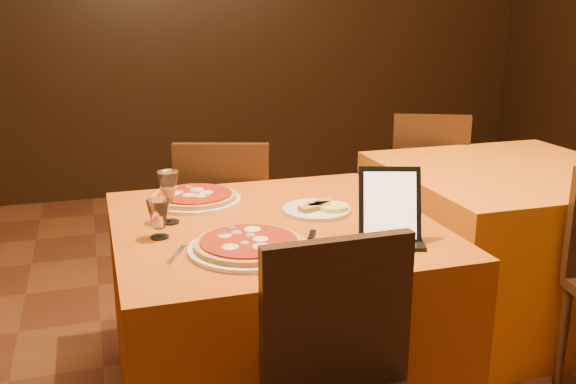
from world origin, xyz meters
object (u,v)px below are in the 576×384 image
object	(u,v)px
water_glass	(159,219)
wine_glass	(169,197)
main_table	(273,318)
chair_main_far	(227,228)
chair_side_far	(425,185)
pizza_far	(195,198)
side_table	(505,243)
tablet	(390,204)
pizza_near	(249,246)

from	to	relation	value
water_glass	wine_glass	bearing A→B (deg)	69.76
main_table	chair_main_far	size ratio (longest dim) A/B	1.21
chair_side_far	wine_glass	xyz separation A→B (m)	(-1.64, -1.12, 0.39)
pizza_far	chair_main_far	bearing A→B (deg)	65.35
side_table	tablet	xyz separation A→B (m)	(-0.98, -0.70, 0.49)
pizza_far	wine_glass	size ratio (longest dim) A/B	1.89
chair_main_far	chair_side_far	xyz separation A→B (m)	(1.29, 0.41, 0.00)
chair_main_far	wine_glass	world-z (taller)	wine_glass
side_table	chair_main_far	distance (m)	1.35
chair_side_far	wine_glass	distance (m)	2.02
pizza_near	wine_glass	distance (m)	0.40
chair_main_far	side_table	bearing A→B (deg)	-179.48
chair_main_far	tablet	xyz separation A→B (m)	(0.31, -1.09, 0.41)
pizza_far	main_table	bearing A→B (deg)	-54.93
side_table	chair_side_far	bearing A→B (deg)	90.00
chair_side_far	tablet	bearing A→B (deg)	80.84
main_table	tablet	distance (m)	0.65
chair_main_far	chair_side_far	bearing A→B (deg)	-144.84
water_glass	tablet	world-z (taller)	tablet
chair_main_far	pizza_far	world-z (taller)	chair_main_far
tablet	chair_side_far	bearing A→B (deg)	74.99
main_table	side_table	distance (m)	1.35
tablet	main_table	bearing A→B (deg)	155.12
chair_side_far	pizza_near	distance (m)	2.07
side_table	water_glass	size ratio (longest dim) A/B	8.46
pizza_far	tablet	bearing A→B (deg)	-48.72
pizza_near	pizza_far	distance (m)	0.57
main_table	wine_glass	size ratio (longest dim) A/B	5.79
tablet	chair_main_far	bearing A→B (deg)	123.84
side_table	chair_main_far	bearing A→B (deg)	162.93
main_table	wine_glass	world-z (taller)	wine_glass
wine_glass	chair_side_far	bearing A→B (deg)	34.46
main_table	pizza_near	size ratio (longest dim) A/B	2.91
chair_side_far	pizza_far	distance (m)	1.79
side_table	pizza_far	xyz separation A→B (m)	(-1.51, -0.09, 0.39)
chair_main_far	pizza_far	size ratio (longest dim) A/B	2.54
wine_glass	pizza_near	bearing A→B (deg)	-59.70
pizza_near	pizza_far	size ratio (longest dim) A/B	1.06
side_table	chair_main_far	size ratio (longest dim) A/B	1.21
pizza_far	pizza_near	bearing A→B (deg)	-82.40
wine_glass	side_table	bearing A→B (deg)	11.04
chair_main_far	pizza_far	xyz separation A→B (m)	(-0.22, -0.49, 0.31)
main_table	wine_glass	distance (m)	0.59
side_table	chair_side_far	distance (m)	0.81
main_table	water_glass	bearing A→B (deg)	-172.91
chair_side_far	pizza_far	bearing A→B (deg)	54.60
pizza_far	water_glass	bearing A→B (deg)	-115.50
wine_glass	tablet	world-z (taller)	tablet
main_table	water_glass	size ratio (longest dim) A/B	8.46
main_table	chair_side_far	xyz separation A→B (m)	(1.29, 1.22, 0.08)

